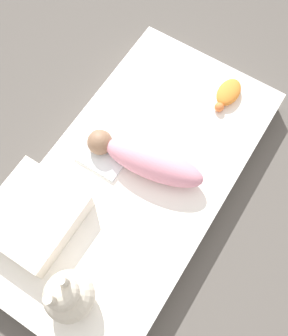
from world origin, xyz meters
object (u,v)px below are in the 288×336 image
object	(u,v)px
swaddled_baby	(147,160)
pillow	(34,216)
bunny_plush	(68,295)
turtle_plush	(228,93)

from	to	relation	value
swaddled_baby	pillow	bearing A→B (deg)	50.67
swaddled_baby	bunny_plush	distance (m)	0.65
bunny_plush	turtle_plush	distance (m)	1.18
pillow	turtle_plush	size ratio (longest dim) A/B	1.87
pillow	turtle_plush	xyz separation A→B (m)	(-0.99, 0.40, -0.03)
swaddled_baby	turtle_plush	size ratio (longest dim) A/B	2.77
pillow	bunny_plush	xyz separation A→B (m)	(0.18, 0.33, 0.07)
swaddled_baby	pillow	xyz separation A→B (m)	(0.46, -0.27, -0.01)
bunny_plush	pillow	bearing A→B (deg)	-118.75
swaddled_baby	bunny_plush	size ratio (longest dim) A/B	1.50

